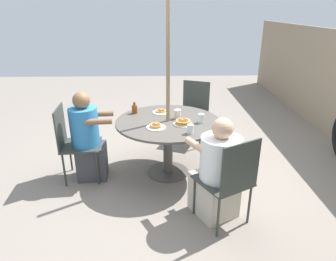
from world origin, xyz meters
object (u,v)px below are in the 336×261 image
Objects in this scene: drinking_glass_b at (190,129)px; pancake_plate_a at (183,123)px; patio_table at (168,130)px; pancake_plate_b at (161,112)px; coffee_cup at (178,114)px; drinking_glass_a at (201,118)px; diner_south at (88,140)px; syrup_bottle at (135,109)px; pancake_plate_c at (156,126)px; patio_chair_north at (230,178)px; patio_chair_south at (72,139)px; patio_chair_east at (194,108)px; diner_north at (217,174)px.

pancake_plate_a is at bearing -167.25° from drinking_glass_b.
patio_table is 0.51m from drinking_glass_b.
coffee_cup is (0.23, 0.21, 0.04)m from pancake_plate_b.
drinking_glass_a is at bearing 105.25° from pancake_plate_a.
pancake_plate_b is at bearing -164.71° from patio_table.
diner_south is 0.72m from syrup_bottle.
pancake_plate_c is 0.41m from coffee_cup.
pancake_plate_a is at bearing 54.31° from syrup_bottle.
patio_chair_north reaches higher than drinking_glass_b.
diner_south is at bearing 90.00° from patio_chair_south.
patio_table is 5.72× the size of pancake_plate_b.
drinking_glass_a is at bearing 153.86° from drinking_glass_b.
pancake_plate_a is at bearing 99.77° from patio_chair_east.
patio_chair_south is 8.51× the size of drinking_glass_a.
patio_table is 0.55m from syrup_bottle.
drinking_glass_b is at bearing 104.26° from patio_chair_east.
diner_north is 1.80m from patio_chair_south.
pancake_plate_c is 0.60m from syrup_bottle.
pancake_plate_c is at bearing -74.14° from pancake_plate_a.
patio_chair_south reaches higher than drinking_glass_b.
patio_table is 5.72× the size of pancake_plate_c.
patio_chair_east is at bearing 121.60° from patio_chair_south.
pancake_plate_c is at bearing 103.04° from patio_chair_north.
patio_chair_north is 4.16× the size of pancake_plate_a.
pancake_plate_c is (0.54, -0.06, 0.00)m from pancake_plate_b.
patio_table is 0.99m from diner_north.
coffee_cup is (1.01, -0.32, 0.25)m from patio_chair_east.
pancake_plate_b is at bearing -150.16° from pancake_plate_a.
drinking_glass_a is (-0.78, -0.07, 0.30)m from diner_north.
coffee_cup is (-0.31, 0.27, 0.04)m from pancake_plate_c.
syrup_bottle is at bearing 98.36° from patio_chair_north.
patio_chair_north is at bearing -90.00° from diner_north.
drinking_glass_a is (-0.06, 0.22, 0.03)m from pancake_plate_a.
patio_chair_east is at bearing 146.00° from pancake_plate_b.
coffee_cup is at bearing -119.46° from drinking_glass_a.
patio_chair_south is at bearing 126.40° from diner_north.
coffee_cup is (-0.94, -0.34, 0.30)m from diner_north.
diner_south reaches higher than drinking_glass_b.
pancake_plate_a is (0.14, 0.17, 0.15)m from patio_table.
syrup_bottle is at bearing 64.41° from patio_chair_east.
syrup_bottle is (0.01, -0.35, 0.05)m from pancake_plate_b.
patio_chair_east is 8.51× the size of drinking_glass_a.
patio_chair_north is 0.87× the size of diner_north.
drinking_glass_a is at bearing 51.28° from pancake_plate_b.
patio_chair_south is at bearing -62.28° from syrup_bottle.
patio_table is 12.15× the size of drinking_glass_b.
patio_chair_north is (1.03, 0.56, -0.07)m from patio_table.
coffee_cup is (-0.08, 0.12, 0.19)m from patio_table.
diner_north is 4.77× the size of pancake_plate_b.
pancake_plate_a is 0.51m from pancake_plate_b.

